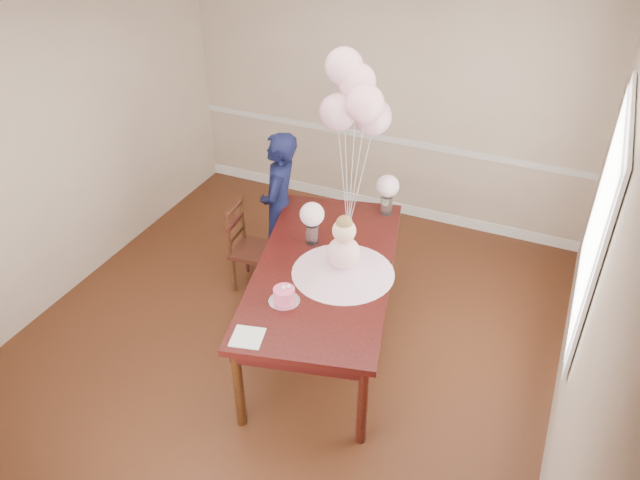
{
  "coord_description": "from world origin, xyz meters",
  "views": [
    {
      "loc": [
        1.92,
        -3.6,
        3.82
      ],
      "look_at": [
        0.27,
        0.16,
        1.05
      ],
      "focal_mm": 35.0,
      "sensor_mm": 36.0,
      "label": 1
    }
  ],
  "objects_px": {
    "dining_chair_seat": "(254,251)",
    "woman": "(280,208)",
    "birthday_cake": "(284,295)",
    "dining_table_top": "(324,269)"
  },
  "relations": [
    {
      "from": "dining_table_top",
      "to": "birthday_cake",
      "type": "relative_size",
      "value": 13.33
    },
    {
      "from": "dining_table_top",
      "to": "woman",
      "type": "relative_size",
      "value": 1.42
    },
    {
      "from": "dining_table_top",
      "to": "dining_chair_seat",
      "type": "height_order",
      "value": "dining_table_top"
    },
    {
      "from": "dining_chair_seat",
      "to": "woman",
      "type": "height_order",
      "value": "woman"
    },
    {
      "from": "woman",
      "to": "dining_table_top",
      "type": "bearing_deg",
      "value": 35.15
    },
    {
      "from": "dining_table_top",
      "to": "dining_chair_seat",
      "type": "xyz_separation_m",
      "value": [
        -0.94,
        0.48,
        -0.39
      ]
    },
    {
      "from": "birthday_cake",
      "to": "dining_chair_seat",
      "type": "xyz_separation_m",
      "value": [
        -0.84,
        1.01,
        -0.48
      ]
    },
    {
      "from": "birthday_cake",
      "to": "dining_chair_seat",
      "type": "distance_m",
      "value": 1.4
    },
    {
      "from": "birthday_cake",
      "to": "woman",
      "type": "height_order",
      "value": "woman"
    },
    {
      "from": "birthday_cake",
      "to": "dining_chair_seat",
      "type": "relative_size",
      "value": 0.42
    }
  ]
}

